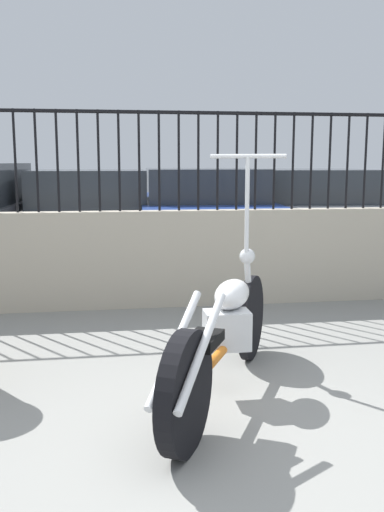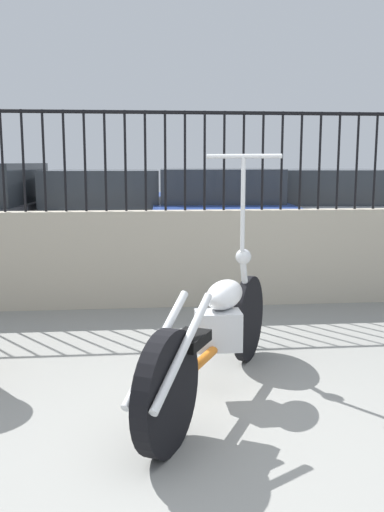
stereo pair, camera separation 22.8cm
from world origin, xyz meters
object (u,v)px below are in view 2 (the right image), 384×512
car_white (105,214)px  car_silver (327,211)px  motorcycle_orange (211,338)px  car_blue (216,213)px

car_white → car_silver: 3.48m
car_white → car_silver: (3.47, 0.17, 0.01)m
motorcycle_orange → car_blue: (0.77, 5.28, 0.28)m
motorcycle_orange → car_silver: (2.58, 5.51, 0.27)m
motorcycle_orange → car_blue: 5.34m
car_blue → car_silver: bearing=-79.7°
car_white → car_silver: car_silver is taller
car_blue → car_silver: size_ratio=0.95×
car_blue → car_silver: (1.81, 0.23, -0.01)m
motorcycle_orange → car_blue: size_ratio=0.44×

